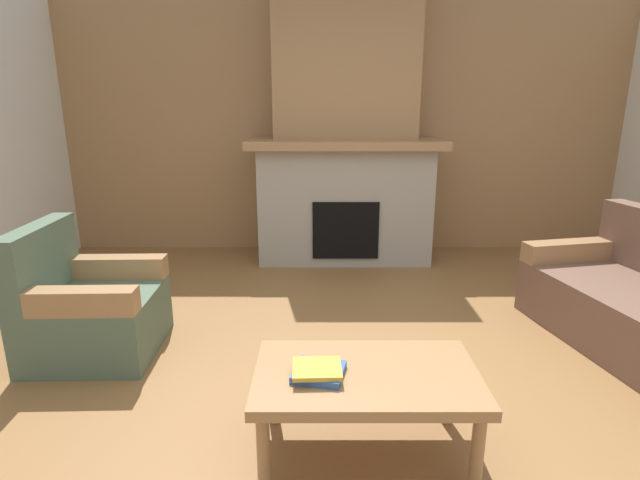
# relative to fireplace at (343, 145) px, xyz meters

# --- Properties ---
(ground) EXTENTS (9.00, 9.00, 0.00)m
(ground) POSITION_rel_fireplace_xyz_m (0.00, -2.62, -1.16)
(ground) COLOR brown
(wall_back_wood_panel) EXTENTS (6.00, 0.12, 2.70)m
(wall_back_wood_panel) POSITION_rel_fireplace_xyz_m (0.00, 0.38, 0.19)
(wall_back_wood_panel) COLOR #997047
(wall_back_wood_panel) RESTS_ON ground
(fireplace) EXTENTS (1.90, 0.82, 2.70)m
(fireplace) POSITION_rel_fireplace_xyz_m (0.00, 0.00, 0.00)
(fireplace) COLOR gray
(fireplace) RESTS_ON ground
(armchair) EXTENTS (0.78, 0.78, 0.85)m
(armchair) POSITION_rel_fireplace_xyz_m (-1.75, -2.08, -0.87)
(armchair) COLOR #4C604C
(armchair) RESTS_ON ground
(coffee_table) EXTENTS (1.00, 0.60, 0.43)m
(coffee_table) POSITION_rel_fireplace_xyz_m (-0.04, -3.08, -0.79)
(coffee_table) COLOR #997047
(coffee_table) RESTS_ON ground
(book_stack_near_edge) EXTENTS (0.25, 0.24, 0.05)m
(book_stack_near_edge) POSITION_rel_fireplace_xyz_m (-0.26, -3.12, -0.71)
(book_stack_near_edge) COLOR #335699
(book_stack_near_edge) RESTS_ON coffee_table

